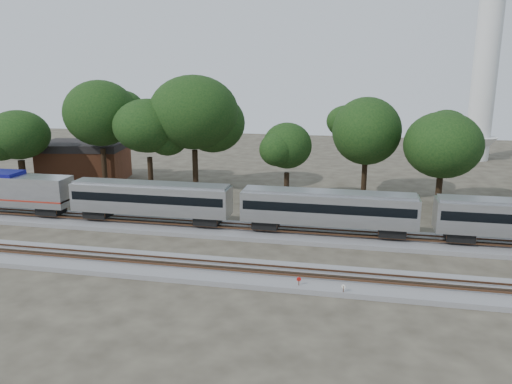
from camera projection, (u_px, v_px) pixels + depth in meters
The scene contains 15 objects.
ground at pixel (247, 256), 42.63m from camera, with size 160.00×160.00×0.00m, color #383328.
track_far at pixel (261, 232), 48.28m from camera, with size 160.00×5.00×0.73m.
track_near at pixel (236, 272), 38.78m from camera, with size 160.00×5.00×0.73m.
train at pixel (329, 207), 46.33m from camera, with size 84.63×2.91×4.29m.
switch_stand_red at pixel (299, 282), 35.93m from camera, with size 0.33×0.08×1.03m.
switch_stand_white at pixel (343, 289), 34.83m from camera, with size 0.30×0.12×0.97m.
switch_lever at pixel (319, 292), 35.54m from camera, with size 0.50×0.30×0.30m, color #512D19.
brick_building at pixel (85, 161), 70.99m from camera, with size 12.49×9.74×5.46m.
tree_0 at pixel (18, 135), 64.22m from camera, with size 7.38×7.38×10.40m.
tree_1 at pixel (100, 113), 64.46m from camera, with size 10.10×10.10×14.23m.
tree_2 at pixel (148, 126), 62.17m from camera, with size 8.76×8.76×12.35m.
tree_3 at pixel (194, 113), 62.01m from camera, with size 10.42×10.42×14.69m.
tree_4 at pixel (287, 146), 57.54m from camera, with size 7.03×7.03×9.91m.
tree_5 at pixel (367, 131), 59.52m from camera, with size 8.45×8.45×11.92m.
tree_6 at pixel (443, 145), 55.09m from camera, with size 7.49×7.49×10.56m.
Camera 1 is at (8.78, -39.06, 15.65)m, focal length 35.00 mm.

